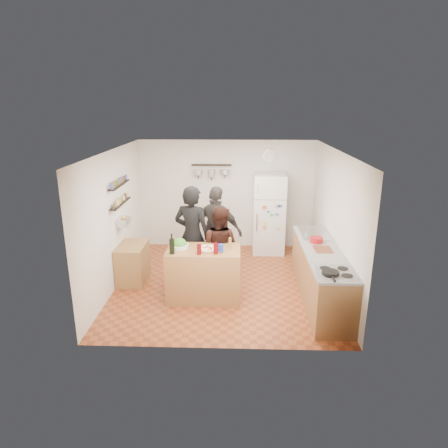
{
  "coord_description": "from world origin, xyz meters",
  "views": [
    {
      "loc": [
        0.25,
        -6.93,
        3.31
      ],
      "look_at": [
        0.0,
        0.1,
        1.15
      ],
      "focal_mm": 32.0,
      "sensor_mm": 36.0,
      "label": 1
    }
  ],
  "objects_px": {
    "person_left": "(192,236)",
    "salt_canister": "(221,248)",
    "person_back": "(217,231)",
    "skillet": "(330,273)",
    "prep_island": "(204,274)",
    "salad_bowl": "(179,246)",
    "counter_run": "(321,275)",
    "red_bowl": "(316,240)",
    "pepper_mill": "(230,244)",
    "wall_clock": "(269,156)",
    "side_table": "(133,263)",
    "person_center": "(219,247)",
    "wine_bottle": "(172,246)",
    "fridge": "(269,214)"
  },
  "relations": [
    {
      "from": "skillet",
      "to": "pepper_mill",
      "type": "bearing_deg",
      "value": 144.93
    },
    {
      "from": "person_left",
      "to": "fridge",
      "type": "height_order",
      "value": "person_left"
    },
    {
      "from": "red_bowl",
      "to": "wall_clock",
      "type": "bearing_deg",
      "value": 107.03
    },
    {
      "from": "pepper_mill",
      "to": "red_bowl",
      "type": "relative_size",
      "value": 0.7
    },
    {
      "from": "person_left",
      "to": "salt_canister",
      "type": "bearing_deg",
      "value": 144.98
    },
    {
      "from": "salt_canister",
      "to": "counter_run",
      "type": "bearing_deg",
      "value": 5.44
    },
    {
      "from": "salad_bowl",
      "to": "person_back",
      "type": "relative_size",
      "value": 0.18
    },
    {
      "from": "salad_bowl",
      "to": "counter_run",
      "type": "xyz_separation_m",
      "value": [
        2.44,
        -0.01,
        -0.49
      ]
    },
    {
      "from": "wine_bottle",
      "to": "counter_run",
      "type": "distance_m",
      "value": 2.61
    },
    {
      "from": "skillet",
      "to": "person_left",
      "type": "bearing_deg",
      "value": 144.15
    },
    {
      "from": "pepper_mill",
      "to": "counter_run",
      "type": "distance_m",
      "value": 1.66
    },
    {
      "from": "salt_canister",
      "to": "wall_clock",
      "type": "bearing_deg",
      "value": 70.78
    },
    {
      "from": "counter_run",
      "to": "red_bowl",
      "type": "distance_m",
      "value": 0.62
    },
    {
      "from": "prep_island",
      "to": "wall_clock",
      "type": "distance_m",
      "value": 3.41
    },
    {
      "from": "prep_island",
      "to": "red_bowl",
      "type": "relative_size",
      "value": 5.44
    },
    {
      "from": "person_back",
      "to": "pepper_mill",
      "type": "bearing_deg",
      "value": 126.11
    },
    {
      "from": "person_left",
      "to": "wall_clock",
      "type": "bearing_deg",
      "value": -109.35
    },
    {
      "from": "salt_canister",
      "to": "skillet",
      "type": "relative_size",
      "value": 0.55
    },
    {
      "from": "pepper_mill",
      "to": "prep_island",
      "type": "bearing_deg",
      "value": -173.66
    },
    {
      "from": "person_back",
      "to": "red_bowl",
      "type": "xyz_separation_m",
      "value": [
        1.8,
        -0.68,
        0.08
      ]
    },
    {
      "from": "wine_bottle",
      "to": "person_back",
      "type": "xyz_separation_m",
      "value": [
        0.67,
        1.28,
        -0.15
      ]
    },
    {
      "from": "side_table",
      "to": "red_bowl",
      "type": "bearing_deg",
      "value": -4.37
    },
    {
      "from": "red_bowl",
      "to": "person_back",
      "type": "bearing_deg",
      "value": 159.47
    },
    {
      "from": "counter_run",
      "to": "pepper_mill",
      "type": "bearing_deg",
      "value": 179.79
    },
    {
      "from": "pepper_mill",
      "to": "wall_clock",
      "type": "height_order",
      "value": "wall_clock"
    },
    {
      "from": "wine_bottle",
      "to": "skillet",
      "type": "distance_m",
      "value": 2.54
    },
    {
      "from": "prep_island",
      "to": "person_left",
      "type": "xyz_separation_m",
      "value": [
        -0.26,
        0.59,
        0.49
      ]
    },
    {
      "from": "wine_bottle",
      "to": "person_back",
      "type": "relative_size",
      "value": 0.14
    },
    {
      "from": "pepper_mill",
      "to": "person_center",
      "type": "height_order",
      "value": "person_center"
    },
    {
      "from": "pepper_mill",
      "to": "wall_clock",
      "type": "xyz_separation_m",
      "value": [
        0.82,
        2.62,
        1.16
      ]
    },
    {
      "from": "wall_clock",
      "to": "side_table",
      "type": "height_order",
      "value": "wall_clock"
    },
    {
      "from": "person_left",
      "to": "side_table",
      "type": "height_order",
      "value": "person_left"
    },
    {
      "from": "salad_bowl",
      "to": "skillet",
      "type": "height_order",
      "value": "salad_bowl"
    },
    {
      "from": "prep_island",
      "to": "salt_canister",
      "type": "bearing_deg",
      "value": -21.8
    },
    {
      "from": "prep_island",
      "to": "counter_run",
      "type": "distance_m",
      "value": 2.02
    },
    {
      "from": "red_bowl",
      "to": "wall_clock",
      "type": "height_order",
      "value": "wall_clock"
    },
    {
      "from": "person_center",
      "to": "person_back",
      "type": "xyz_separation_m",
      "value": [
        -0.07,
        0.56,
        0.12
      ]
    },
    {
      "from": "prep_island",
      "to": "side_table",
      "type": "distance_m",
      "value": 1.56
    },
    {
      "from": "person_back",
      "to": "wall_clock",
      "type": "relative_size",
      "value": 5.92
    },
    {
      "from": "salad_bowl",
      "to": "pepper_mill",
      "type": "distance_m",
      "value": 0.87
    },
    {
      "from": "salt_canister",
      "to": "side_table",
      "type": "relative_size",
      "value": 0.17
    },
    {
      "from": "prep_island",
      "to": "fridge",
      "type": "relative_size",
      "value": 0.69
    },
    {
      "from": "prep_island",
      "to": "salad_bowl",
      "type": "xyz_separation_m",
      "value": [
        -0.42,
        0.05,
        0.49
      ]
    },
    {
      "from": "prep_island",
      "to": "salad_bowl",
      "type": "distance_m",
      "value": 0.64
    },
    {
      "from": "person_back",
      "to": "skillet",
      "type": "distance_m",
      "value": 2.7
    },
    {
      "from": "skillet",
      "to": "fridge",
      "type": "bearing_deg",
      "value": 101.05
    },
    {
      "from": "prep_island",
      "to": "red_bowl",
      "type": "xyz_separation_m",
      "value": [
        1.97,
        0.39,
        0.51
      ]
    },
    {
      "from": "fridge",
      "to": "counter_run",
      "type": "bearing_deg",
      "value": -71.94
    },
    {
      "from": "pepper_mill",
      "to": "fridge",
      "type": "relative_size",
      "value": 0.09
    },
    {
      "from": "prep_island",
      "to": "wall_clock",
      "type": "xyz_separation_m",
      "value": [
        1.27,
        2.67,
        1.69
      ]
    }
  ]
}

